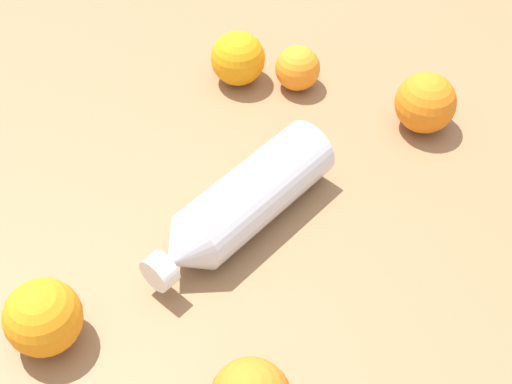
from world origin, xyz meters
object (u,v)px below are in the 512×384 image
object	(u,v)px
orange_1	(300,68)
orange_3	(238,58)
orange_2	(43,317)
water_bottle	(242,204)
orange_0	(425,103)

from	to	relation	value
orange_1	orange_3	distance (m)	0.09
orange_2	orange_3	bearing A→B (deg)	-104.24
water_bottle	orange_3	distance (m)	0.28
water_bottle	orange_2	distance (m)	0.26
water_bottle	orange_3	bearing A→B (deg)	-136.25
orange_0	orange_1	xyz separation A→B (m)	(0.18, -0.06, -0.01)
orange_1	water_bottle	bearing A→B (deg)	83.12
orange_2	water_bottle	bearing A→B (deg)	-132.15
water_bottle	orange_0	size ratio (longest dim) A/B	3.19
water_bottle	orange_0	distance (m)	0.31
orange_1	orange_0	bearing A→B (deg)	162.52
water_bottle	orange_1	bearing A→B (deg)	-154.83
orange_1	orange_3	bearing A→B (deg)	0.65
orange_0	orange_2	bearing A→B (deg)	46.80
water_bottle	orange_2	world-z (taller)	orange_2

